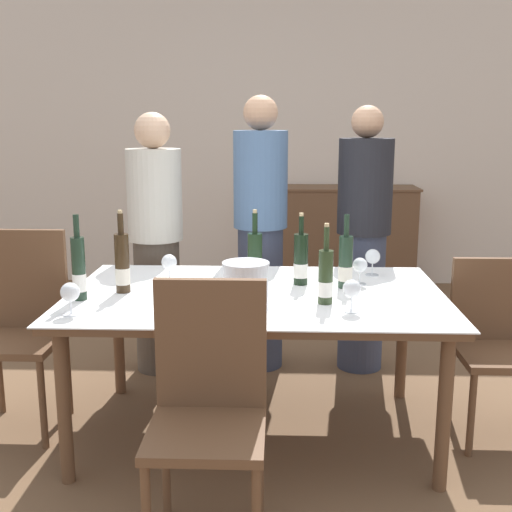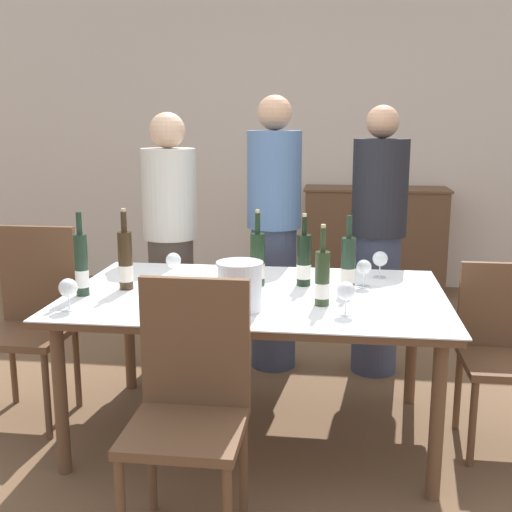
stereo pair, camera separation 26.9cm
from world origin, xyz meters
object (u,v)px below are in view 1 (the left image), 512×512
Objects in this scene: wine_bottle_2 at (79,270)px; wine_glass_2 at (237,273)px; wine_bottle_1 at (255,260)px; person_guest_left at (260,235)px; person_guest_right at (363,241)px; wine_bottle_5 at (301,260)px; wine_bottle_3 at (346,263)px; wine_glass_1 at (70,293)px; dining_table at (256,305)px; wine_bottle_0 at (326,278)px; ice_bucket at (246,285)px; chair_right_end at (498,336)px; sideboard_cabinet at (345,239)px; wine_glass_5 at (169,263)px; wine_bottle_4 at (122,264)px; wine_glass_0 at (373,257)px; wine_glass_4 at (352,290)px; wine_glass_3 at (360,266)px; chair_left_end at (22,317)px; person_host at (156,245)px; chair_near_front at (209,397)px.

wine_bottle_2 is 2.85× the size of wine_glass_2.
wine_bottle_1 is 0.78m from person_guest_left.
wine_bottle_5 is at bearing -118.50° from person_guest_right.
wine_bottle_3 is 1.31m from wine_glass_1.
wine_bottle_0 is at bearing -28.12° from dining_table.
person_guest_right is (0.66, 1.21, -0.03)m from ice_bucket.
wine_bottle_0 is at bearing -163.76° from chair_right_end.
wine_bottle_0 is 0.42× the size of chair_right_end.
wine_bottle_1 is at bearing 177.24° from chair_right_end.
sideboard_cabinet is 3.20× the size of wine_bottle_2.
wine_glass_5 is (0.36, 0.30, -0.03)m from wine_bottle_2.
ice_bucket is 1.22m from person_guest_left.
wine_bottle_4 is at bearing -124.00° from person_guest_left.
wine_glass_0 is at bearing 45.95° from ice_bucket.
wine_bottle_3 is at bearing -15.08° from wine_bottle_5.
wine_bottle_1 is at bearing 134.61° from wine_glass_4.
person_guest_left is (-0.72, -1.91, 0.37)m from sideboard_cabinet.
person_guest_right is (0.31, 1.09, -0.04)m from wine_bottle_0.
wine_bottle_2 is at bearing -166.31° from wine_glass_3.
wine_glass_0 is (0.29, 0.54, -0.02)m from wine_bottle_0.
sideboard_cabinet is 8.87× the size of wine_glass_0.
dining_table is 12.53× the size of wine_glass_0.
ice_bucket is 0.21× the size of chair_left_end.
sideboard_cabinet is 8.29× the size of wine_glass_5.
wine_bottle_2 is 1.79m from person_guest_right.
wine_bottle_1 is at bearing -48.05° from person_host.
ice_bucket is at bearing -46.98° from wine_glass_5.
dining_table is at bearing -85.69° from wine_bottle_1.
sideboard_cabinet is 3.73m from chair_near_front.
wine_glass_2 is (0.72, 0.17, -0.05)m from wine_bottle_2.
wine_bottle_0 is at bearing -1.03° from wine_bottle_2.
wine_glass_5 is (-0.41, 0.44, -0.00)m from ice_bucket.
sideboard_cabinet is at bearing 65.24° from wine_glass_1.
person_guest_left is (-0.43, 1.22, 0.02)m from wine_glass_4.
wine_glass_5 is at bearing 161.71° from dining_table.
wine_bottle_0 is at bearing -97.49° from sideboard_cabinet.
wine_bottle_3 is at bearing -2.24° from wine_glass_5.
wine_bottle_4 is at bearing -143.58° from person_guest_right.
wine_bottle_3 is at bearing -123.40° from wine_glass_0.
chair_left_end reaches higher than sideboard_cabinet.
ice_bucket reaches higher than dining_table.
wine_bottle_4 is 0.40m from wine_glass_1.
wine_glass_2 is at bearing -169.72° from wine_bottle_3.
chair_right_end is at bearing -2.76° from wine_bottle_1.
person_guest_right reaches higher than wine_bottle_5.
chair_near_front is 0.58× the size of person_guest_left.
chair_left_end is 2.02m from person_guest_right.
person_guest_right is at bearing 36.42° from wine_bottle_4.
chair_right_end is 0.55× the size of person_host.
wine_glass_4 is at bearing -95.31° from sideboard_cabinet.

